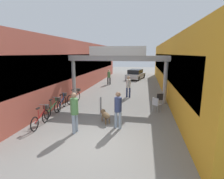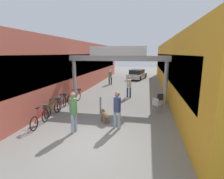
# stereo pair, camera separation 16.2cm
# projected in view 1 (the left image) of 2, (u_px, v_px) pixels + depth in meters

# --- Properties ---
(ground_plane) EXTENTS (80.00, 80.00, 0.00)m
(ground_plane) POSITION_uv_depth(u_px,v_px,m) (92.00, 143.00, 6.88)
(ground_plane) COLOR gray
(storefront_left) EXTENTS (3.00, 26.00, 4.52)m
(storefront_left) POSITION_uv_depth(u_px,v_px,m) (76.00, 65.00, 17.93)
(storefront_left) COLOR #B25142
(storefront_left) RESTS_ON ground_plane
(storefront_right) EXTENTS (3.00, 26.00, 4.52)m
(storefront_right) POSITION_uv_depth(u_px,v_px,m) (180.00, 67.00, 16.09)
(storefront_right) COLOR gold
(storefront_right) RESTS_ON ground_plane
(arcade_sign_gateway) EXTENTS (7.40, 0.47, 3.96)m
(arcade_sign_gateway) POSITION_uv_depth(u_px,v_px,m) (117.00, 63.00, 12.34)
(arcade_sign_gateway) COLOR #B2B2B2
(arcade_sign_gateway) RESTS_ON ground_plane
(pedestrian_with_dog) EXTENTS (0.45, 0.45, 1.75)m
(pedestrian_with_dog) POSITION_uv_depth(u_px,v_px,m) (118.00, 107.00, 8.08)
(pedestrian_with_dog) COLOR #8C9EB2
(pedestrian_with_dog) RESTS_ON ground_plane
(pedestrian_companion) EXTENTS (0.38, 0.40, 1.83)m
(pedestrian_companion) POSITION_uv_depth(u_px,v_px,m) (74.00, 110.00, 7.61)
(pedestrian_companion) COLOR #8C9EB2
(pedestrian_companion) RESTS_ON ground_plane
(pedestrian_carrying_crate) EXTENTS (0.43, 0.43, 1.71)m
(pedestrian_carrying_crate) POSITION_uv_depth(u_px,v_px,m) (128.00, 85.00, 13.83)
(pedestrian_carrying_crate) COLOR navy
(pedestrian_carrying_crate) RESTS_ON ground_plane
(pedestrian_elderly_walking) EXTENTS (0.38, 0.35, 1.70)m
(pedestrian_elderly_walking) POSITION_uv_depth(u_px,v_px,m) (109.00, 76.00, 19.65)
(pedestrian_elderly_walking) COLOR black
(pedestrian_elderly_walking) RESTS_ON ground_plane
(dog_on_leash) EXTENTS (0.73, 0.84, 0.62)m
(dog_on_leash) POSITION_uv_depth(u_px,v_px,m) (105.00, 115.00, 8.92)
(dog_on_leash) COLOR brown
(dog_on_leash) RESTS_ON ground_plane
(bicycle_red_nearest) EXTENTS (0.46, 1.69, 0.98)m
(bicycle_red_nearest) POSITION_uv_depth(u_px,v_px,m) (41.00, 117.00, 8.46)
(bicycle_red_nearest) COLOR black
(bicycle_red_nearest) RESTS_ON ground_plane
(bicycle_green_second) EXTENTS (0.46, 1.69, 0.98)m
(bicycle_green_second) POSITION_uv_depth(u_px,v_px,m) (53.00, 108.00, 9.96)
(bicycle_green_second) COLOR black
(bicycle_green_second) RESTS_ON ground_plane
(bicycle_blue_third) EXTENTS (0.46, 1.68, 0.98)m
(bicycle_blue_third) POSITION_uv_depth(u_px,v_px,m) (62.00, 102.00, 11.09)
(bicycle_blue_third) COLOR black
(bicycle_blue_third) RESTS_ON ground_plane
(bicycle_silver_farthest) EXTENTS (0.47, 1.67, 0.98)m
(bicycle_silver_farthest) POSITION_uv_depth(u_px,v_px,m) (75.00, 96.00, 12.56)
(bicycle_silver_farthest) COLOR black
(bicycle_silver_farthest) RESTS_ON ground_plane
(bollard_post_metal) EXTENTS (0.10, 0.10, 1.03)m
(bollard_post_metal) POSITION_uv_depth(u_px,v_px,m) (101.00, 105.00, 10.09)
(bollard_post_metal) COLOR gray
(bollard_post_metal) RESTS_ON ground_plane
(cafe_chair_aluminium_nearer) EXTENTS (0.56, 0.56, 0.89)m
(cafe_chair_aluminium_nearer) POSITION_uv_depth(u_px,v_px,m) (156.00, 103.00, 10.39)
(cafe_chair_aluminium_nearer) COLOR gray
(cafe_chair_aluminium_nearer) RESTS_ON ground_plane
(cafe_chair_black_farther) EXTENTS (0.48, 0.48, 0.89)m
(cafe_chair_black_farther) POSITION_uv_depth(u_px,v_px,m) (159.00, 98.00, 11.56)
(cafe_chair_black_farther) COLOR gray
(cafe_chair_black_farther) RESTS_ON ground_plane
(parked_car_white) EXTENTS (2.61, 4.29, 1.33)m
(parked_car_white) POSITION_uv_depth(u_px,v_px,m) (136.00, 74.00, 23.93)
(parked_car_white) COLOR silver
(parked_car_white) RESTS_ON ground_plane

